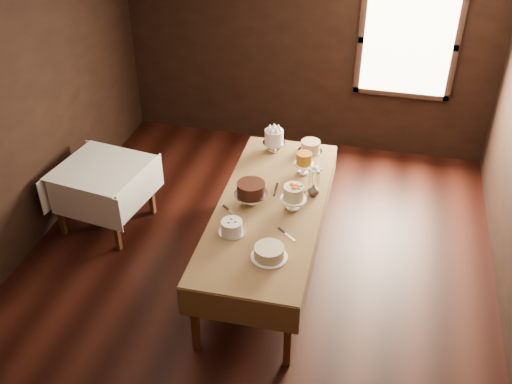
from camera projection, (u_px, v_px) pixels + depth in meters
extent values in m
cube|color=black|center=(251.00, 276.00, 6.20)|extent=(5.00, 6.00, 0.01)
cube|color=beige|center=(250.00, 13.00, 4.62)|extent=(5.00, 6.00, 0.01)
cube|color=black|center=(306.00, 49.00, 7.81)|extent=(5.00, 0.02, 2.80)
cube|color=black|center=(10.00, 133.00, 5.90)|extent=(0.02, 6.00, 2.80)
cube|color=#FFEABF|center=(408.00, 44.00, 7.39)|extent=(1.10, 0.05, 1.30)
cube|color=#452412|center=(195.00, 318.00, 5.21)|extent=(0.07, 0.07, 0.75)
cube|color=#452412|center=(257.00, 173.00, 7.18)|extent=(0.07, 0.07, 0.75)
cube|color=#452412|center=(288.00, 335.00, 5.05)|extent=(0.07, 0.07, 0.75)
cube|color=#452412|center=(325.00, 181.00, 7.03)|extent=(0.07, 0.07, 0.75)
cube|color=#452412|center=(270.00, 207.00, 5.88)|extent=(1.01, 2.60, 0.04)
cube|color=olive|center=(270.00, 205.00, 5.87)|extent=(1.07, 2.66, 0.01)
cube|color=#452412|center=(59.00, 208.00, 6.60)|extent=(0.06, 0.06, 0.73)
cube|color=#452412|center=(98.00, 175.00, 7.16)|extent=(0.06, 0.06, 0.73)
cube|color=#452412|center=(115.00, 223.00, 6.37)|extent=(0.06, 0.06, 0.73)
cube|color=#452412|center=(151.00, 188.00, 6.93)|extent=(0.06, 0.06, 0.73)
cube|color=#452412|center=(101.00, 169.00, 6.55)|extent=(0.96, 0.96, 0.04)
cube|color=white|center=(101.00, 167.00, 6.53)|extent=(1.05, 1.05, 0.01)
cylinder|color=silver|center=(274.00, 146.00, 6.72)|extent=(0.26, 0.26, 0.12)
cylinder|color=silver|center=(274.00, 135.00, 6.64)|extent=(0.23, 0.23, 0.15)
cylinder|color=silver|center=(310.00, 151.00, 6.73)|extent=(0.28, 0.28, 0.01)
cylinder|color=tan|center=(310.00, 146.00, 6.69)|extent=(0.30, 0.30, 0.12)
cylinder|color=white|center=(304.00, 168.00, 6.32)|extent=(0.22, 0.22, 0.13)
cylinder|color=#AD6718|center=(304.00, 158.00, 6.25)|extent=(0.19, 0.19, 0.13)
cylinder|color=silver|center=(251.00, 198.00, 5.86)|extent=(0.34, 0.34, 0.13)
cylinder|color=black|center=(251.00, 187.00, 5.79)|extent=(0.39, 0.39, 0.12)
cylinder|color=white|center=(293.00, 203.00, 5.79)|extent=(0.26, 0.26, 0.13)
cylinder|color=beige|center=(294.00, 192.00, 5.71)|extent=(0.29, 0.29, 0.14)
cylinder|color=silver|center=(232.00, 232.00, 5.50)|extent=(0.26, 0.26, 0.01)
cylinder|color=silver|center=(232.00, 227.00, 5.46)|extent=(0.25, 0.25, 0.12)
cylinder|color=white|center=(269.00, 257.00, 5.21)|extent=(0.33, 0.33, 0.01)
cylinder|color=beige|center=(269.00, 252.00, 5.17)|extent=(0.27, 0.27, 0.10)
cube|color=silver|center=(290.00, 237.00, 5.44)|extent=(0.20, 0.17, 0.01)
cube|color=silver|center=(276.00, 187.00, 6.12)|extent=(0.04, 0.24, 0.01)
cube|color=silver|center=(310.00, 190.00, 6.08)|extent=(0.18, 0.20, 0.01)
cube|color=silver|center=(232.00, 213.00, 5.74)|extent=(0.20, 0.18, 0.01)
imported|color=#2D2823|center=(313.00, 190.00, 5.97)|extent=(0.12, 0.12, 0.12)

